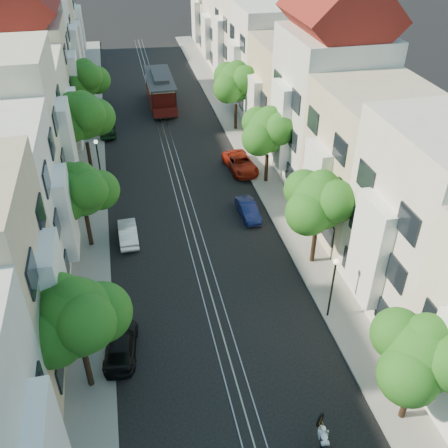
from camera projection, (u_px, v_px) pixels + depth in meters
ground at (169, 149)px, 47.39m from camera, size 200.00×200.00×0.00m
sidewalk_east at (243, 141)px, 48.63m from camera, size 2.50×80.00×0.12m
sidewalk_west at (91, 156)px, 46.09m from camera, size 2.50×80.00×0.12m
rail_left at (164, 149)px, 47.29m from camera, size 0.06×80.00×0.02m
rail_slot at (169, 149)px, 47.39m from camera, size 0.06×80.00×0.02m
rail_right at (175, 148)px, 47.48m from camera, size 0.06×80.00×0.02m
lane_line at (169, 149)px, 47.39m from camera, size 0.08×80.00×0.01m
townhouses_east at (293, 87)px, 46.45m from camera, size 7.75×72.00×12.00m
townhouses_west at (27, 108)px, 42.35m from camera, size 7.75×72.00×11.76m
tree_e_a at (423, 355)px, 21.24m from camera, size 4.72×3.87×6.27m
tree_e_b at (320, 202)px, 30.69m from camera, size 4.93×4.08×6.68m
tree_e_c at (269, 131)px, 39.60m from camera, size 4.84×3.99×6.52m
tree_e_d at (237, 83)px, 48.28m from camera, size 5.01×4.16×6.85m
tree_w_a at (77, 319)px, 22.55m from camera, size 4.93×4.08×6.68m
tree_w_b at (83, 191)px, 32.37m from camera, size 4.72×3.87×6.27m
tree_w_c at (83, 117)px, 40.83m from camera, size 5.13×4.28×7.09m
tree_w_d at (86, 79)px, 49.93m from camera, size 4.84×3.99×6.52m
lamp_east at (333, 280)px, 27.60m from camera, size 0.32×0.32×4.16m
lamp_west at (98, 156)px, 39.85m from camera, size 0.32×0.32×4.16m
sportbike_rider at (323, 436)px, 22.05m from camera, size 0.64×1.72×1.49m
cable_car at (160, 89)px, 55.07m from camera, size 2.80×8.87×3.41m
parked_car_e_mid at (248, 210)px, 37.58m from camera, size 1.36×3.52×1.14m
parked_car_e_far at (240, 163)px, 43.57m from camera, size 2.61×4.89×1.31m
parked_car_w_near at (121, 345)px, 26.66m from camera, size 2.17×4.29×1.20m
parked_car_w_mid at (128, 233)px, 35.11m from camera, size 1.34×3.65×1.20m
parked_car_w_far at (107, 128)px, 49.66m from camera, size 1.62×3.96×1.34m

